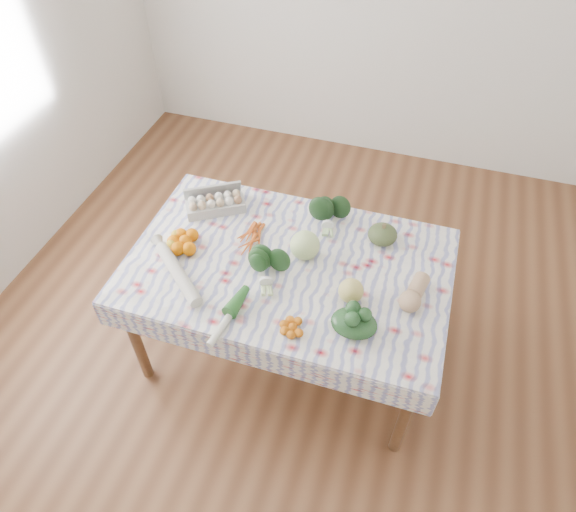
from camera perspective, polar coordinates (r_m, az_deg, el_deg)
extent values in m
plane|color=brown|center=(3.26, 0.00, -9.93)|extent=(4.50, 4.50, 0.00)
cube|color=brown|center=(2.68, 0.00, -1.32)|extent=(1.60, 1.00, 0.04)
cylinder|color=brown|center=(2.98, -16.55, -8.91)|extent=(0.06, 0.06, 0.71)
cylinder|color=brown|center=(2.70, 12.82, -16.97)|extent=(0.06, 0.06, 0.71)
cylinder|color=brown|center=(3.45, -9.56, 2.47)|extent=(0.06, 0.06, 0.71)
cylinder|color=brown|center=(3.21, 15.18, -3.16)|extent=(0.06, 0.06, 0.71)
cube|color=white|center=(2.66, 0.00, -0.94)|extent=(1.66, 1.06, 0.01)
cube|color=#BABAB5|center=(2.96, -8.05, 5.66)|extent=(0.35, 0.29, 0.09)
cube|color=#CF581B|center=(2.76, -3.75, 1.82)|extent=(0.24, 0.23, 0.03)
ellipsoid|color=#173516|center=(2.83, 4.53, 4.68)|extent=(0.20, 0.18, 0.15)
ellipsoid|color=#3F4E28|center=(2.78, 10.46, 2.38)|extent=(0.16, 0.16, 0.10)
sphere|color=#C3E08A|center=(2.64, 1.89, 1.20)|extent=(0.18, 0.18, 0.16)
ellipsoid|color=tan|center=(2.54, 13.89, -3.90)|extent=(0.15, 0.25, 0.11)
cube|color=#DD6800|center=(2.77, -11.38, 1.58)|extent=(0.29, 0.29, 0.08)
ellipsoid|color=#1B421A|center=(2.55, -2.44, -1.68)|extent=(0.21, 0.21, 0.12)
cube|color=orange|center=(2.38, 0.51, -7.87)|extent=(0.19, 0.19, 0.04)
sphere|color=#D1C362|center=(2.48, 7.01, -3.84)|extent=(0.15, 0.15, 0.12)
ellipsoid|color=#183719|center=(2.38, 7.34, -7.42)|extent=(0.25, 0.22, 0.09)
cylinder|color=beige|center=(2.63, -12.10, -1.90)|extent=(0.39, 0.35, 0.07)
cylinder|color=silver|center=(2.43, -6.66, -6.79)|extent=(0.08, 0.35, 0.04)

